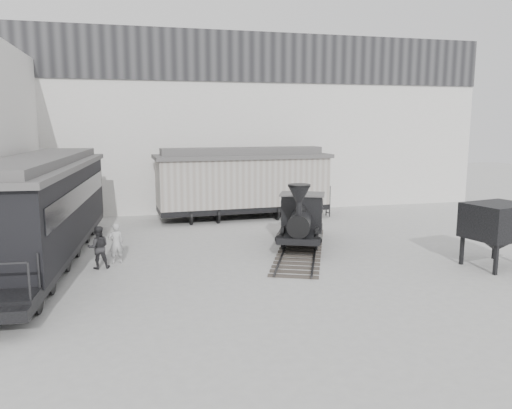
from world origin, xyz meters
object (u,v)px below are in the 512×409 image
object	(u,v)px
locomotive	(302,223)
visitor_b	(98,247)
coal_hopper	(497,226)
passenger_coach	(42,209)
boxcar	(243,181)
visitor_a	(116,243)

from	to	relation	value
locomotive	visitor_b	xyz separation A→B (m)	(-8.65, -1.37, -0.28)
coal_hopper	passenger_coach	bearing A→B (deg)	151.92
locomotive	visitor_b	world-z (taller)	locomotive
boxcar	visitor_b	distance (m)	11.64
passenger_coach	visitor_a	bearing A→B (deg)	-13.58
locomotive	boxcar	bearing A→B (deg)	120.96
locomotive	passenger_coach	size ratio (longest dim) A/B	0.57
visitor_a	visitor_b	distance (m)	0.87
boxcar	passenger_coach	size ratio (longest dim) A/B	0.69
boxcar	passenger_coach	xyz separation A→B (m)	(-9.75, -7.23, -0.00)
locomotive	coal_hopper	xyz separation A→B (m)	(6.26, -4.81, 0.51)
locomotive	boxcar	world-z (taller)	boxcar
visitor_a	coal_hopper	bearing A→B (deg)	149.80
visitor_a	coal_hopper	size ratio (longest dim) A/B	0.62
boxcar	locomotive	bearing A→B (deg)	-84.26
locomotive	boxcar	size ratio (longest dim) A/B	0.83
passenger_coach	locomotive	bearing A→B (deg)	3.55
boxcar	visitor_b	xyz separation A→B (m)	(-7.58, -8.74, -1.34)
passenger_coach	coal_hopper	world-z (taller)	passenger_coach
boxcar	coal_hopper	xyz separation A→B (m)	(7.34, -12.17, -0.55)
boxcar	passenger_coach	distance (m)	12.14
visitor_a	visitor_b	bearing A→B (deg)	29.24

